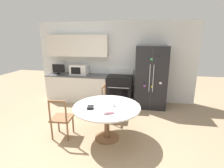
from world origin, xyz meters
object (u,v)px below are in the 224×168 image
oven_range (120,90)px  microwave (79,70)px  countertop_tv (59,69)px  wallet (90,108)px  candle_glass (113,104)px  dining_chair_left (62,118)px  dining_chair_far (110,103)px  refrigerator (151,77)px

oven_range → microwave: (-1.38, 0.07, 0.59)m
countertop_tv → wallet: countertop_tv is taller
microwave → candle_glass: size_ratio=6.69×
dining_chair_left → dining_chair_far: 1.37m
dining_chair_far → refrigerator: bearing=134.6°
refrigerator → dining_chair_far: 1.58m
countertop_tv → candle_glass: 3.09m
countertop_tv → oven_range: bearing=-1.6°
microwave → countertop_tv: bearing=-178.8°
oven_range → wallet: size_ratio=8.01×
dining_chair_far → dining_chair_left: bearing=-37.6°
dining_chair_left → oven_range: bearing=62.9°
refrigerator → countertop_tv: bearing=177.9°
refrigerator → dining_chair_far: refrigerator is taller
countertop_tv → microwave: bearing=1.2°
oven_range → candle_glass: oven_range is taller
dining_chair_left → candle_glass: dining_chair_left is taller
microwave → dining_chair_far: (1.26, -1.18, -0.62)m
microwave → dining_chair_far: microwave is taller
candle_glass → refrigerator: bearing=67.7°
dining_chair_far → wallet: size_ratio=6.69×
candle_glass → wallet: (-0.42, -0.23, -0.01)m
refrigerator → wallet: (-1.23, -2.22, -0.17)m
microwave → dining_chair_left: size_ratio=0.62×
oven_range → countertop_tv: 2.19m
refrigerator → candle_glass: (-0.81, -1.99, -0.16)m
dining_chair_left → microwave: bearing=96.9°
oven_range → dining_chair_left: bearing=-113.6°
refrigerator → dining_chair_far: bearing=-135.4°
dining_chair_left → candle_glass: 1.16m
dining_chair_left → dining_chair_far: size_ratio=1.00×
oven_range → wallet: 2.31m
oven_range → microwave: 1.50m
wallet → microwave: bearing=115.0°
countertop_tv → wallet: (1.82, -2.33, -0.31)m
refrigerator → dining_chair_left: 2.91m
microwave → wallet: size_ratio=4.13×
refrigerator → wallet: size_ratio=13.90×
microwave → dining_chair_left: bearing=-79.6°
refrigerator → oven_range: (-0.95, 0.06, -0.47)m
countertop_tv → dining_chair_left: bearing=-63.0°
microwave → wallet: 2.60m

